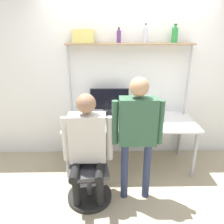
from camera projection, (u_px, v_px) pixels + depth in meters
ground_plane at (131, 180)px, 3.14m from camera, size 12.00×12.00×0.00m
wall_back at (128, 76)px, 3.44m from camera, size 8.00×0.06×2.70m
desk at (130, 125)px, 3.28m from camera, size 1.93×0.79×0.76m
shelf_unit at (130, 64)px, 3.22m from camera, size 1.83×0.24×1.85m
monitor at (109, 101)px, 3.41m from camera, size 0.60×0.20×0.43m
laptop at (92, 122)px, 3.04m from camera, size 0.30×0.23×0.23m
cell_phone at (111, 129)px, 2.99m from camera, size 0.07×0.15×0.01m
office_chair at (89, 177)px, 2.75m from camera, size 0.56×0.56×0.92m
person_seated at (87, 142)px, 2.52m from camera, size 0.59×0.47×1.38m
person_standing at (138, 126)px, 2.50m from camera, size 0.59×0.21×1.57m
bottle_clear at (145, 35)px, 3.08m from camera, size 0.06×0.06×0.26m
bottle_green at (175, 35)px, 3.09m from camera, size 0.09×0.09×0.25m
bottle_purple at (119, 36)px, 3.08m from camera, size 0.06×0.06×0.21m
storage_box at (84, 36)px, 3.07m from camera, size 0.29×0.22×0.18m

